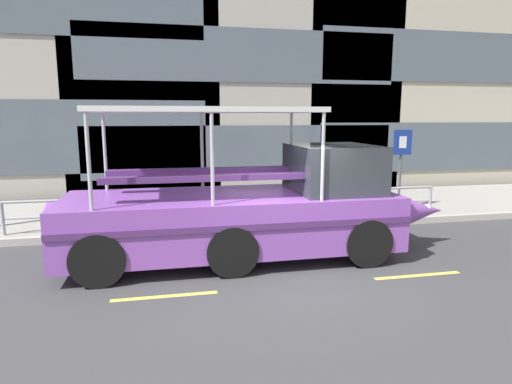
% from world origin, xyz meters
% --- Properties ---
extents(ground_plane, '(120.00, 120.00, 0.00)m').
position_xyz_m(ground_plane, '(0.00, 0.00, 0.00)').
color(ground_plane, '#3D3D3F').
extents(sidewalk, '(32.00, 4.80, 0.18)m').
position_xyz_m(sidewalk, '(0.00, 5.60, 0.09)').
color(sidewalk, '#99968E').
rests_on(sidewalk, ground_plane).
extents(curb_edge, '(32.00, 0.18, 0.18)m').
position_xyz_m(curb_edge, '(0.00, 3.11, 0.09)').
color(curb_edge, '#B2ADA3').
rests_on(curb_edge, ground_plane).
extents(lane_centreline, '(25.80, 0.12, 0.01)m').
position_xyz_m(lane_centreline, '(-0.00, -0.70, 0.00)').
color(lane_centreline, '#DBD64C').
rests_on(lane_centreline, ground_plane).
extents(curb_guardrail, '(11.71, 0.09, 0.85)m').
position_xyz_m(curb_guardrail, '(-0.43, 3.45, 0.76)').
color(curb_guardrail, '#9EA0A8').
rests_on(curb_guardrail, sidewalk).
extents(parking_sign, '(0.60, 0.12, 2.48)m').
position_xyz_m(parking_sign, '(4.79, 4.19, 1.87)').
color(parking_sign, '#4C4F54').
rests_on(parking_sign, sidewalk).
extents(duck_tour_boat, '(8.72, 2.54, 3.22)m').
position_xyz_m(duck_tour_boat, '(-0.45, 1.14, 1.06)').
color(duck_tour_boat, purple).
rests_on(duck_tour_boat, ground_plane).
extents(pedestrian_near_bow, '(0.29, 0.47, 1.72)m').
position_xyz_m(pedestrian_near_bow, '(2.10, 4.53, 1.22)').
color(pedestrian_near_bow, '#1E2338').
rests_on(pedestrian_near_bow, sidewalk).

